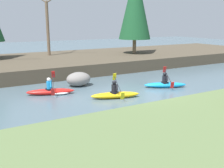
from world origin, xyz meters
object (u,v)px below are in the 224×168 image
kayaker_lead (165,84)px  kayaker_trailing (52,91)px  boulder_midstream (79,79)px  kayaker_middle (116,94)px

kayaker_lead → kayaker_trailing: bearing=-170.5°
kayaker_trailing → boulder_midstream: (2.13, 1.18, 0.26)m
kayaker_lead → kayaker_middle: size_ratio=0.98×
kayaker_lead → kayaker_middle: (-4.00, -0.48, 0.00)m
kayaker_lead → boulder_midstream: bearing=171.8°
kayaker_lead → boulder_midstream: 5.66m
kayaker_trailing → boulder_midstream: 2.44m
kayaker_middle → kayaker_trailing: same height
kayaker_middle → kayaker_trailing: bearing=156.1°
kayaker_middle → boulder_midstream: 3.71m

